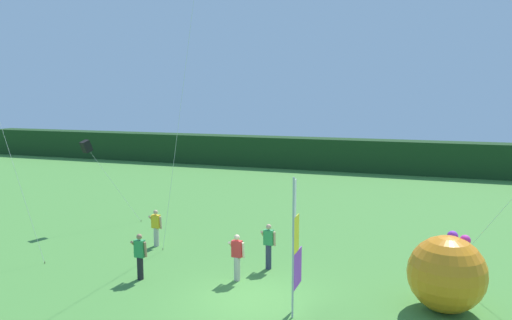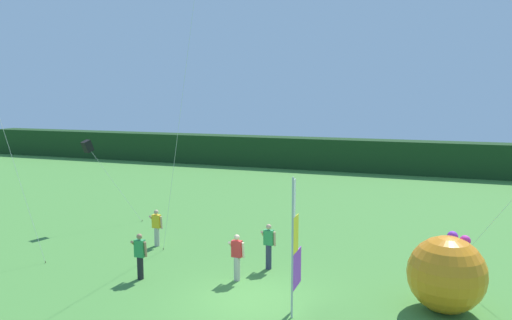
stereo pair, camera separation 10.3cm
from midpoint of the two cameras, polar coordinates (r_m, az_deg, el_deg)
name	(u,v)px [view 1 (the left image)]	position (r m, az deg, el deg)	size (l,w,h in m)	color
ground_plane	(252,299)	(16.32, -0.63, -15.89)	(120.00, 120.00, 0.00)	#478438
distant_treeline	(364,155)	(42.76, 12.41, 0.53)	(80.00, 2.40, 2.71)	#193819
banner_flag	(296,249)	(14.69, 4.43, -10.25)	(0.06, 1.03, 4.20)	#B7B7BC
person_near_banner	(269,245)	(18.60, 1.31, -9.87)	(0.55, 0.48, 1.73)	#2D334C
person_mid_field	(140,255)	(18.09, -13.53, -10.72)	(0.55, 0.48, 1.66)	black
person_far_left	(156,227)	(21.74, -11.69, -7.63)	(0.55, 0.48, 1.60)	#B7B2A3
person_far_right	(237,256)	(17.51, -2.40, -11.11)	(0.55, 0.48, 1.67)	#B7B2A3
inflatable_balloon	(447,274)	(16.15, 21.16, -12.23)	(2.33, 2.33, 2.38)	orange
kite_black_box_3	(86,147)	(25.49, -19.24, 1.46)	(2.32, 1.81, 4.31)	brown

